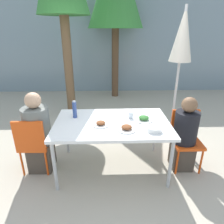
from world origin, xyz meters
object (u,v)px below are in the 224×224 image
Objects in this scene: chair_right at (186,135)px; chair_left at (33,142)px; drinking_cup at (131,115)px; salad_bowl at (154,129)px; person_right at (184,136)px; bottle at (75,109)px; person_left at (38,135)px; closed_umbrella at (182,41)px.

chair_left is at bearing 3.62° from chair_right.
chair_left and chair_right have the same top height.
drinking_cup is (-0.82, 0.06, 0.30)m from chair_right.
person_right is at bearing 27.12° from salad_bowl.
person_right is at bearing 2.78° from chair_left.
chair_left is 2.12m from person_right.
bottle reaches higher than drinking_cup.
person_left is 0.62m from bottle.
person_left is at bearing -156.74° from closed_umbrella.
drinking_cup is 0.47m from salad_bowl.
closed_umbrella reaches higher than chair_left.
person_left is 1.38× the size of chair_right.
person_left is 0.51× the size of closed_umbrella.
bottle is at bearing -154.74° from closed_umbrella.
closed_umbrella is at bearing -96.09° from chair_right.
closed_umbrella is (0.10, 0.91, 1.24)m from chair_right.
bottle is (-1.71, -0.81, -0.86)m from closed_umbrella.
chair_right is 0.10m from person_right.
drinking_cup is at bearing 9.27° from chair_left.
chair_right is 0.77× the size of person_right.
person_right is (2.12, 0.05, 0.03)m from chair_left.
closed_umbrella is at bearing 61.81° from salad_bowl.
bottle is (-1.56, 0.18, 0.36)m from person_right.
closed_umbrella reaches higher than person_left.
drinking_cup is (-0.76, 0.14, 0.28)m from person_right.
salad_bowl is (1.60, -0.22, 0.29)m from chair_left.
person_left is at bearing 169.06° from salad_bowl.
chair_left is 0.72m from bottle.
chair_right is (2.17, 0.13, 0.00)m from chair_left.
person_left is 2.07m from person_right.
person_right is 6.02× the size of salad_bowl.
closed_umbrella is 25.84× the size of drinking_cup.
chair_right is 0.73m from salad_bowl.
person_right reaches higher than chair_left.
drinking_cup is at bearing -3.77° from chair_right.
closed_umbrella is 2.08m from bottle.
person_right reaches higher than bottle.
person_left is 13.30× the size of drinking_cup.
closed_umbrella is at bearing 24.80° from person_left.
closed_umbrella is (2.22, 0.95, 1.19)m from person_left.
bottle is 0.80m from drinking_cup.
chair_right is at bearing -3.55° from bottle.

